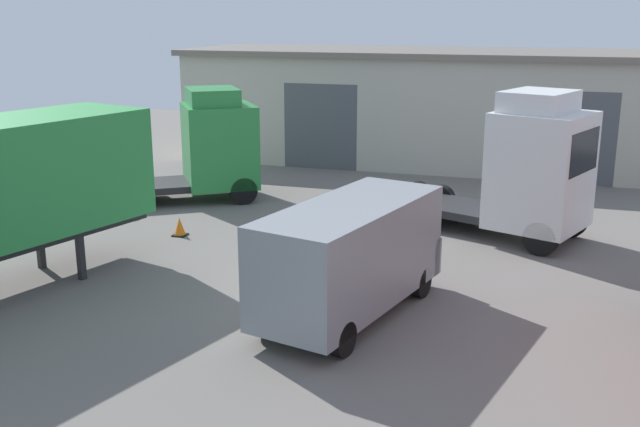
{
  "coord_description": "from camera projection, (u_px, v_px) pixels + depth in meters",
  "views": [
    {
      "loc": [
        4.28,
        -16.03,
        6.5
      ],
      "look_at": [
        -1.12,
        1.29,
        1.6
      ],
      "focal_mm": 42.0,
      "sensor_mm": 36.0,
      "label": 1
    }
  ],
  "objects": [
    {
      "name": "ground_plane",
      "position": [
        349.0,
        296.0,
        17.7
      ],
      "size": [
        60.0,
        60.0,
        0.0
      ],
      "primitive_type": "plane",
      "color": "slate"
    },
    {
      "name": "warehouse_building",
      "position": [
        452.0,
        107.0,
        32.95
      ],
      "size": [
        23.6,
        7.01,
        4.9
      ],
      "color": "#B7B2A3",
      "rests_on": "ground_plane"
    },
    {
      "name": "tractor_unit_white",
      "position": [
        526.0,
        171.0,
        21.62
      ],
      "size": [
        6.82,
        4.62,
        4.37
      ],
      "rotation": [
        0.0,
        0.0,
        -0.37
      ],
      "color": "silver",
      "rests_on": "ground_plane"
    },
    {
      "name": "delivery_van_grey",
      "position": [
        354.0,
        254.0,
        16.35
      ],
      "size": [
        3.26,
        5.72,
        2.53
      ],
      "rotation": [
        0.0,
        0.0,
        1.32
      ],
      "color": "gray",
      "rests_on": "ground_plane"
    },
    {
      "name": "tractor_unit_green",
      "position": [
        206.0,
        148.0,
        26.42
      ],
      "size": [
        6.63,
        5.61,
        3.94
      ],
      "rotation": [
        0.0,
        0.0,
        0.6
      ],
      "color": "#28843D",
      "rests_on": "ground_plane"
    },
    {
      "name": "traffic_cone",
      "position": [
        180.0,
        227.0,
        22.41
      ],
      "size": [
        0.4,
        0.4,
        0.55
      ],
      "color": "black",
      "rests_on": "ground_plane"
    }
  ]
}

